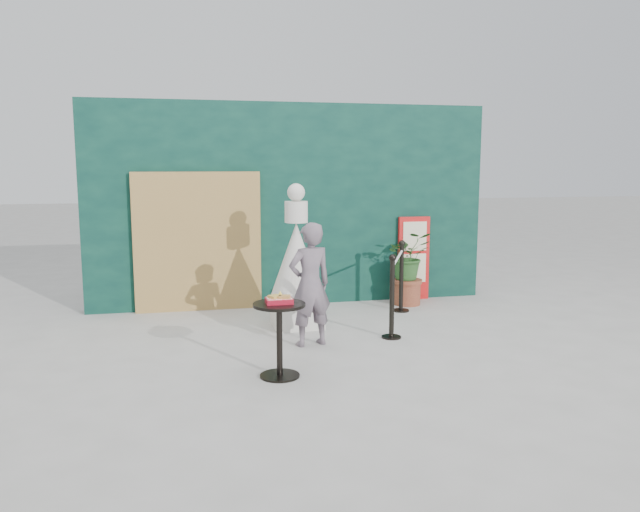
{
  "coord_description": "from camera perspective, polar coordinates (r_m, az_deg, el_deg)",
  "views": [
    {
      "loc": [
        -1.66,
        -6.09,
        2.1
      ],
      "look_at": [
        0.0,
        1.2,
        1.0
      ],
      "focal_mm": 35.0,
      "sensor_mm": 36.0,
      "label": 1
    }
  ],
  "objects": [
    {
      "name": "cafe_table",
      "position": [
        6.21,
        -3.74,
        -6.6
      ],
      "size": [
        0.52,
        0.52,
        0.75
      ],
      "color": "black",
      "rests_on": "ground"
    },
    {
      "name": "bamboo_fence",
      "position": [
        9.1,
        -11.1,
        1.27
      ],
      "size": [
        1.8,
        0.08,
        2.0
      ],
      "primitive_type": "cube",
      "color": "tan",
      "rests_on": "ground"
    },
    {
      "name": "food_basket",
      "position": [
        6.15,
        -3.75,
        -3.99
      ],
      "size": [
        0.26,
        0.19,
        0.11
      ],
      "color": "#AA1225",
      "rests_on": "cafe_table"
    },
    {
      "name": "planter",
      "position": [
        9.44,
        8.03,
        -0.58
      ],
      "size": [
        0.65,
        0.57,
        1.11
      ],
      "color": "brown",
      "rests_on": "ground"
    },
    {
      "name": "menu_board",
      "position": [
        9.83,
        8.55,
        -0.21
      ],
      "size": [
        0.5,
        0.07,
        1.3
      ],
      "color": "red",
      "rests_on": "ground"
    },
    {
      "name": "woman",
      "position": [
        7.23,
        -0.93,
        -2.62
      ],
      "size": [
        0.6,
        0.46,
        1.45
      ],
      "primitive_type": "imported",
      "rotation": [
        0.0,
        0.0,
        3.39
      ],
      "color": "slate",
      "rests_on": "ground"
    },
    {
      "name": "stanchion_barrier",
      "position": [
        8.32,
        7.06,
        -2.82
      ],
      "size": [
        0.84,
        1.54,
        1.03
      ],
      "color": "black",
      "rests_on": "ground"
    },
    {
      "name": "statue",
      "position": [
        8.08,
        -2.16,
        -1.18
      ],
      "size": [
        0.73,
        0.73,
        1.86
      ],
      "color": "silver",
      "rests_on": "ground"
    },
    {
      "name": "ground",
      "position": [
        6.66,
        2.34,
        -10.03
      ],
      "size": [
        60.0,
        60.0,
        0.0
      ],
      "primitive_type": "plane",
      "color": "#ADAAA5",
      "rests_on": "ground"
    },
    {
      "name": "back_wall",
      "position": [
        9.41,
        -2.65,
        4.7
      ],
      "size": [
        6.0,
        0.3,
        3.0
      ],
      "primitive_type": "cube",
      "color": "black",
      "rests_on": "ground"
    }
  ]
}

